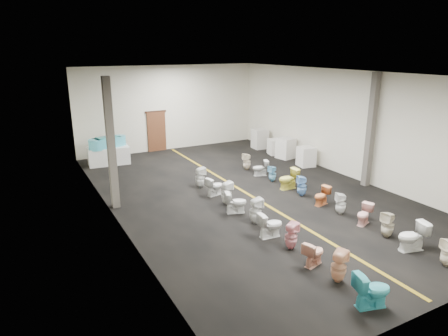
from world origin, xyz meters
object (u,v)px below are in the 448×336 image
at_px(toilet_right_1, 412,237).
at_px(toilet_right_5, 322,196).
at_px(toilet_right_8, 272,174).
at_px(appliance_crate_d, 260,139).
at_px(toilet_left_4, 270,225).
at_px(toilet_left_6, 236,202).
at_px(toilet_left_9, 200,177).
at_px(toilet_right_9, 260,168).
at_px(toilet_left_7, 227,193).
at_px(appliance_crate_a, 306,157).
at_px(appliance_crate_b, 286,148).
at_px(toilet_right_2, 388,225).
at_px(bathtub, 108,142).
at_px(toilet_right_0, 448,252).
at_px(toilet_left_2, 314,253).
at_px(toilet_right_4, 341,204).
at_px(toilet_left_8, 215,186).
at_px(toilet_left_1, 339,266).
at_px(toilet_right_3, 364,214).
at_px(toilet_left_5, 256,211).
at_px(toilet_left_3, 291,236).
at_px(toilet_left_0, 372,290).
at_px(toilet_right_7, 288,179).
at_px(toilet_right_10, 247,162).
at_px(appliance_crate_c, 275,147).
at_px(display_table, 109,156).

relative_size(toilet_right_1, toilet_right_5, 1.24).
bearing_deg(toilet_right_8, appliance_crate_d, 142.34).
bearing_deg(toilet_left_4, toilet_right_1, -126.13).
relative_size(toilet_left_6, toilet_left_9, 0.89).
bearing_deg(toilet_right_9, toilet_left_7, -35.03).
bearing_deg(appliance_crate_a, appliance_crate_b, 90.00).
bearing_deg(toilet_right_2, toilet_right_5, 172.74).
bearing_deg(appliance_crate_b, toilet_right_5, -115.06).
bearing_deg(toilet_left_6, appliance_crate_d, -19.87).
bearing_deg(bathtub, toilet_right_0, -83.76).
xyz_separation_m(toilet_left_2, toilet_left_4, (-0.07, 1.85, 0.05)).
bearing_deg(toilet_right_4, toilet_left_8, -119.53).
distance_m(toilet_left_1, toilet_right_3, 3.66).
relative_size(toilet_left_5, toilet_right_4, 1.14).
bearing_deg(appliance_crate_a, toilet_right_0, -106.86).
relative_size(appliance_crate_d, toilet_left_3, 1.38).
relative_size(toilet_right_5, toilet_right_9, 0.97).
distance_m(toilet_left_6, toilet_right_2, 4.77).
bearing_deg(toilet_left_8, appliance_crate_d, -59.47).
bearing_deg(toilet_left_0, toilet_right_1, -51.15).
relative_size(appliance_crate_b, toilet_right_7, 1.27).
bearing_deg(toilet_right_10, toilet_left_2, -17.01).
bearing_deg(toilet_right_5, appliance_crate_b, 141.38).
xyz_separation_m(toilet_left_7, toilet_left_9, (-0.08, 2.05, -0.00)).
height_order(toilet_right_5, toilet_right_7, toilet_right_7).
bearing_deg(appliance_crate_b, appliance_crate_d, 90.00).
height_order(toilet_left_0, toilet_left_2, toilet_left_0).
distance_m(toilet_right_8, toilet_right_10, 1.93).
xyz_separation_m(toilet_left_2, toilet_left_3, (0.02, 0.97, 0.05)).
distance_m(appliance_crate_a, appliance_crate_c, 2.47).
bearing_deg(toilet_right_3, appliance_crate_b, 140.19).
bearing_deg(appliance_crate_d, toilet_left_4, -121.66).
distance_m(toilet_left_2, toilet_right_9, 7.53).
height_order(toilet_left_6, toilet_left_8, toilet_left_6).
height_order(toilet_left_7, toilet_right_7, toilet_left_7).
relative_size(toilet_left_1, toilet_right_7, 0.99).
distance_m(appliance_crate_c, toilet_right_2, 9.81).
bearing_deg(toilet_right_9, toilet_left_1, -2.96).
xyz_separation_m(bathtub, appliance_crate_d, (8.11, -0.78, -0.53)).
relative_size(toilet_left_8, toilet_left_9, 0.85).
distance_m(toilet_left_4, toilet_right_5, 3.28).
height_order(toilet_left_8, toilet_right_10, toilet_right_10).
height_order(toilet_left_3, toilet_right_1, toilet_right_1).
xyz_separation_m(display_table, toilet_left_9, (2.43, -5.12, -0.00)).
bearing_deg(toilet_left_4, toilet_right_10, -21.23).
bearing_deg(appliance_crate_b, toilet_left_5, -133.35).
height_order(appliance_crate_c, toilet_left_4, appliance_crate_c).
height_order(appliance_crate_d, toilet_right_5, appliance_crate_d).
relative_size(appliance_crate_b, toilet_right_10, 1.33).
relative_size(appliance_crate_a, toilet_right_10, 1.18).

